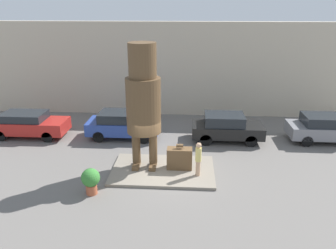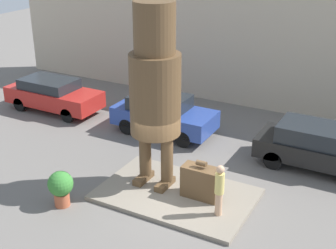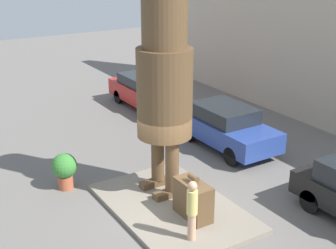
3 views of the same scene
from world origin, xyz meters
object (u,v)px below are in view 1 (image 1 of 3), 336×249
planter_pot (91,180)px  parked_car_blue (122,124)px  statue_figure (143,98)px  parked_car_grey (327,128)px  parked_car_red (28,124)px  tourist (198,158)px  parked_car_black (226,127)px  giant_suitcase (180,158)px

planter_pot → parked_car_blue: bearing=89.2°
statue_figure → parked_car_grey: (10.08, 4.05, -2.75)m
parked_car_red → parked_car_blue: parked_car_blue is taller
tourist → parked_car_blue: tourist is taller
parked_car_red → parked_car_black: parked_car_black is taller
parked_car_red → parked_car_black: bearing=0.7°
parked_car_grey → parked_car_black: bearing=-177.4°
giant_suitcase → planter_pot: bearing=-147.7°
parked_car_blue → planter_pot: (-0.09, -6.29, -0.17)m
tourist → parked_car_blue: bearing=133.7°
statue_figure → parked_car_red: bearing=154.3°
statue_figure → giant_suitcase: bearing=-4.5°
parked_car_red → parked_car_grey: size_ratio=1.02×
parked_car_red → parked_car_blue: size_ratio=1.08×
tourist → parked_car_grey: 8.94m
statue_figure → giant_suitcase: statue_figure is taller
parked_car_grey → planter_pot: parked_car_grey is taller
parked_car_red → parked_car_black: (11.85, 0.15, 0.04)m
statue_figure → planter_pot: 4.27m
tourist → parked_car_red: bearing=156.4°
giant_suitcase → parked_car_red: 9.99m
parked_car_black → giant_suitcase: bearing=-123.5°
parked_car_black → parked_car_red: bearing=-179.3°
statue_figure → parked_car_black: 6.34m
giant_suitcase → tourist: 1.14m
statue_figure → tourist: 3.70m
planter_pot → statue_figure: bearing=51.2°
giant_suitcase → tourist: size_ratio=0.78×
tourist → parked_car_black: bearing=69.3°
parked_car_blue → planter_pot: size_ratio=3.61×
parked_car_red → parked_car_blue: bearing=2.2°
giant_suitcase → parked_car_blue: (-3.55, 3.99, 0.19)m
giant_suitcase → parked_car_black: 4.70m
statue_figure → parked_car_red: 8.84m
planter_pot → parked_car_red: bearing=132.7°
giant_suitcase → parked_car_grey: 9.39m
statue_figure → tourist: statue_figure is taller
parked_car_red → planter_pot: (5.61, -6.07, -0.13)m
giant_suitcase → planter_pot: giant_suitcase is taller
planter_pot → parked_car_grey: bearing=28.3°
statue_figure → parked_car_grey: bearing=21.9°
tourist → parked_car_blue: size_ratio=0.39×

